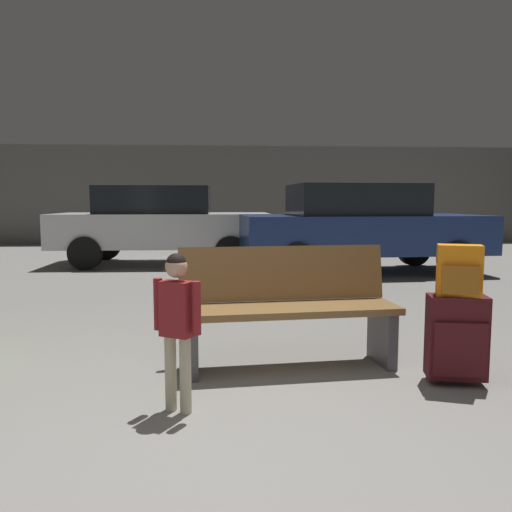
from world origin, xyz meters
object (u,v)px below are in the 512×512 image
at_px(parked_car_far, 161,223).
at_px(parked_car_near, 360,226).
at_px(bench, 287,307).
at_px(backpack_bright, 459,271).
at_px(suitcase, 457,337).
at_px(child, 177,315).

relative_size(parked_car_far, parked_car_near, 0.98).
distance_m(bench, backpack_bright, 1.23).
relative_size(bench, suitcase, 2.72).
bearing_deg(parked_car_far, parked_car_near, -22.42).
relative_size(backpack_bright, child, 0.36).
relative_size(child, parked_car_far, 0.23).
relative_size(bench, backpack_bright, 4.84).
distance_m(backpack_bright, parked_car_far, 7.42).
bearing_deg(parked_car_far, bench, -75.57).
distance_m(bench, child, 1.12).
bearing_deg(parked_car_near, bench, -110.81).
xyz_separation_m(backpack_bright, parked_car_near, (0.80, 5.44, 0.03)).
height_order(parked_car_far, parked_car_near, same).
relative_size(bench, parked_car_far, 0.40).
distance_m(suitcase, child, 1.88).
xyz_separation_m(suitcase, parked_car_near, (0.80, 5.44, 0.48)).
distance_m(suitcase, backpack_bright, 0.45).
xyz_separation_m(bench, parked_car_far, (-1.65, 6.42, 0.36)).
xyz_separation_m(backpack_bright, parked_car_far, (-2.73, 6.90, 0.03)).
relative_size(backpack_bright, parked_car_far, 0.08).
xyz_separation_m(bench, backpack_bright, (1.08, -0.48, 0.33)).
xyz_separation_m(suitcase, parked_car_far, (-2.74, 6.90, 0.48)).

